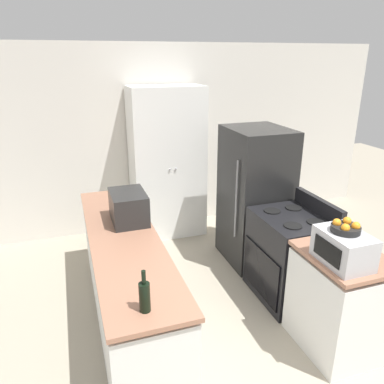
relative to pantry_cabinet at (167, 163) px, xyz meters
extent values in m
cube|color=silver|center=(-0.06, 0.33, 0.27)|extent=(7.00, 0.06, 2.60)
cube|color=silver|center=(-0.89, -1.79, -0.61)|extent=(0.58, 2.48, 0.84)
cube|color=#9E6B51|center=(-0.89, -1.79, -0.14)|extent=(0.60, 2.53, 0.04)
cube|color=silver|center=(0.76, -2.69, -0.61)|extent=(0.58, 0.72, 0.84)
cube|color=#9E6B51|center=(0.76, -2.69, -0.14)|extent=(0.60, 0.73, 0.04)
cube|color=white|center=(0.00, 0.00, 0.00)|extent=(0.98, 0.56, 2.07)
sphere|color=#B2B2B7|center=(-0.04, -0.29, 0.00)|extent=(0.03, 0.03, 0.03)
sphere|color=#B2B2B7|center=(0.04, -0.29, 0.00)|extent=(0.03, 0.03, 0.03)
cube|color=black|center=(0.78, -1.90, -0.58)|extent=(0.64, 0.79, 0.91)
cube|color=black|center=(0.45, -1.90, -0.69)|extent=(0.02, 0.70, 0.50)
cube|color=black|center=(1.07, -1.90, -0.04)|extent=(0.06, 0.75, 0.16)
cylinder|color=black|center=(0.65, -2.09, -0.12)|extent=(0.17, 0.17, 0.01)
cylinder|color=black|center=(0.65, -1.71, -0.12)|extent=(0.17, 0.17, 0.01)
cylinder|color=black|center=(0.91, -2.09, -0.12)|extent=(0.17, 0.17, 0.01)
cylinder|color=black|center=(0.91, -1.71, -0.12)|extent=(0.17, 0.17, 0.01)
cube|color=black|center=(0.80, -1.07, -0.21)|extent=(0.67, 0.79, 1.66)
cylinder|color=gray|center=(0.44, -1.29, -0.12)|extent=(0.02, 0.02, 0.91)
cube|color=black|center=(-0.79, -1.47, 0.02)|extent=(0.33, 0.45, 0.29)
cube|color=black|center=(-0.62, -1.51, 0.02)|extent=(0.01, 0.28, 0.21)
cylinder|color=black|center=(-0.93, -2.86, -0.02)|extent=(0.07, 0.07, 0.20)
cylinder|color=black|center=(-0.93, -2.86, 0.12)|extent=(0.03, 0.03, 0.09)
cube|color=#B2B2B7|center=(0.64, -2.79, 0.01)|extent=(0.30, 0.43, 0.26)
cube|color=black|center=(0.49, -2.79, 0.01)|extent=(0.01, 0.30, 0.16)
cylinder|color=black|center=(0.65, -2.77, 0.16)|extent=(0.22, 0.22, 0.05)
sphere|color=orange|center=(0.70, -2.72, 0.20)|extent=(0.06, 0.06, 0.06)
sphere|color=orange|center=(0.60, -2.72, 0.20)|extent=(0.06, 0.06, 0.06)
sphere|color=orange|center=(0.60, -2.82, 0.20)|extent=(0.06, 0.06, 0.06)
sphere|color=orange|center=(0.70, -2.82, 0.20)|extent=(0.06, 0.06, 0.06)
camera|label=1|loc=(-1.28, -4.82, 1.39)|focal=35.00mm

